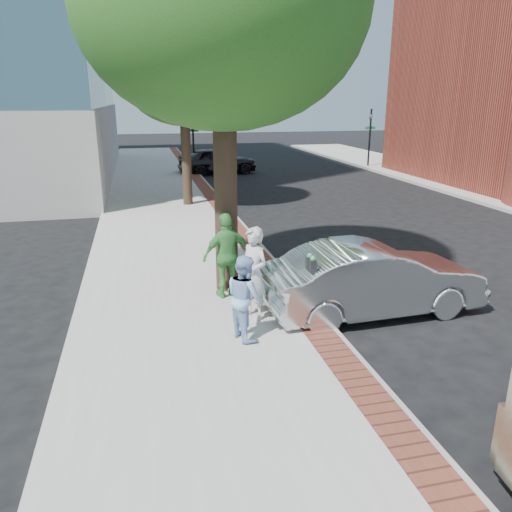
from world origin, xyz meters
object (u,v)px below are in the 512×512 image
object	(u,v)px
person_officer	(245,297)
bg_car	(217,161)
person_gray	(254,274)
person_green	(227,256)
parking_meter	(311,275)
sedan_silver	(373,279)

from	to	relation	value
person_officer	bg_car	size ratio (longest dim) A/B	0.34
person_gray	person_green	size ratio (longest dim) A/B	0.99
parking_meter	sedan_silver	distance (m)	1.78
person_gray	bg_car	bearing A→B (deg)	143.57
person_green	sedan_silver	world-z (taller)	person_green
person_gray	person_officer	distance (m)	0.88
person_officer	person_green	bearing A→B (deg)	-17.73
person_gray	sedan_silver	size ratio (longest dim) A/B	0.40
person_green	bg_car	world-z (taller)	person_green
sedan_silver	parking_meter	bearing A→B (deg)	107.67
person_green	bg_car	distance (m)	20.43
parking_meter	person_green	bearing A→B (deg)	123.86
person_gray	bg_car	world-z (taller)	person_gray
person_green	parking_meter	bearing A→B (deg)	112.47
person_gray	bg_car	distance (m)	21.66
sedan_silver	person_green	bearing A→B (deg)	62.95
person_officer	sedan_silver	world-z (taller)	person_officer
parking_meter	person_gray	size ratio (longest dim) A/B	0.78
person_gray	person_officer	size ratio (longest dim) A/B	1.19
parking_meter	person_officer	bearing A→B (deg)	-172.90
parking_meter	bg_car	bearing A→B (deg)	85.64
person_gray	sedan_silver	world-z (taller)	person_gray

